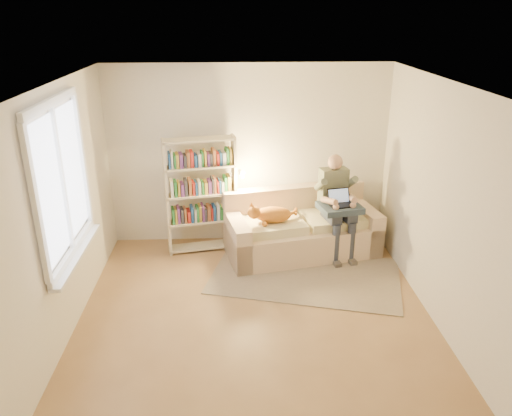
{
  "coord_description": "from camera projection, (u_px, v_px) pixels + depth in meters",
  "views": [
    {
      "loc": [
        -0.23,
        -4.69,
        3.27
      ],
      "look_at": [
        0.05,
        1.0,
        0.99
      ],
      "focal_mm": 35.0,
      "sensor_mm": 36.0,
      "label": 1
    }
  ],
  "objects": [
    {
      "name": "blanket",
      "position": [
        338.0,
        208.0,
        6.8
      ],
      "size": [
        0.63,
        0.55,
        0.09
      ],
      "primitive_type": "cube",
      "rotation": [
        0.0,
        0.0,
        0.21
      ],
      "color": "#2B3B4C",
      "rests_on": "person"
    },
    {
      "name": "bookshelf",
      "position": [
        201.0,
        190.0,
        6.97
      ],
      "size": [
        1.13,
        0.44,
        1.66
      ],
      "rotation": [
        0.0,
        0.0,
        0.19
      ],
      "color": "beige",
      "rests_on": "floor"
    },
    {
      "name": "wall_front",
      "position": [
        274.0,
        360.0,
        3.01
      ],
      "size": [
        4.0,
        0.02,
        2.6
      ],
      "primitive_type": "cube",
      "color": "silver",
      "rests_on": "floor"
    },
    {
      "name": "window",
      "position": [
        68.0,
        206.0,
        5.16
      ],
      "size": [
        0.12,
        1.52,
        1.69
      ],
      "color": "white",
      "rests_on": "wall_left"
    },
    {
      "name": "wall_back",
      "position": [
        248.0,
        156.0,
        7.18
      ],
      "size": [
        4.0,
        0.02,
        2.6
      ],
      "primitive_type": "cube",
      "color": "silver",
      "rests_on": "floor"
    },
    {
      "name": "wall_left",
      "position": [
        57.0,
        220.0,
        5.0
      ],
      "size": [
        0.02,
        4.5,
        2.6
      ],
      "primitive_type": "cube",
      "color": "silver",
      "rests_on": "floor"
    },
    {
      "name": "wall_right",
      "position": [
        448.0,
        213.0,
        5.18
      ],
      "size": [
        0.02,
        4.5,
        2.6
      ],
      "primitive_type": "cube",
      "color": "silver",
      "rests_on": "floor"
    },
    {
      "name": "rug",
      "position": [
        305.0,
        276.0,
        6.56
      ],
      "size": [
        2.7,
        1.99,
        0.01
      ],
      "primitive_type": "cube",
      "rotation": [
        0.0,
        0.0,
        -0.26
      ],
      "color": "gray",
      "rests_on": "floor"
    },
    {
      "name": "sofa",
      "position": [
        301.0,
        231.0,
        7.11
      ],
      "size": [
        2.25,
        1.36,
        0.89
      ],
      "rotation": [
        0.0,
        0.0,
        0.21
      ],
      "color": "beige",
      "rests_on": "floor"
    },
    {
      "name": "person",
      "position": [
        336.0,
        200.0,
        6.89
      ],
      "size": [
        0.49,
        0.66,
        1.43
      ],
      "rotation": [
        0.0,
        0.0,
        0.21
      ],
      "color": "#676F59",
      "rests_on": "sofa"
    },
    {
      "name": "floor",
      "position": [
        256.0,
        323.0,
        5.58
      ],
      "size": [
        4.5,
        4.5,
        0.0
      ],
      "primitive_type": "plane",
      "color": "olive",
      "rests_on": "ground"
    },
    {
      "name": "cat",
      "position": [
        269.0,
        215.0,
        6.73
      ],
      "size": [
        0.72,
        0.36,
        0.27
      ],
      "rotation": [
        0.0,
        0.0,
        0.21
      ],
      "color": "orange",
      "rests_on": "sofa"
    },
    {
      "name": "ceiling",
      "position": [
        256.0,
        87.0,
        4.61
      ],
      "size": [
        4.0,
        4.5,
        0.02
      ],
      "primitive_type": "cube",
      "color": "white",
      "rests_on": "wall_back"
    },
    {
      "name": "laptop",
      "position": [
        338.0,
        201.0,
        6.77
      ],
      "size": [
        0.36,
        0.33,
        0.26
      ],
      "rotation": [
        0.0,
        0.0,
        0.21
      ],
      "color": "black",
      "rests_on": "blanket"
    }
  ]
}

